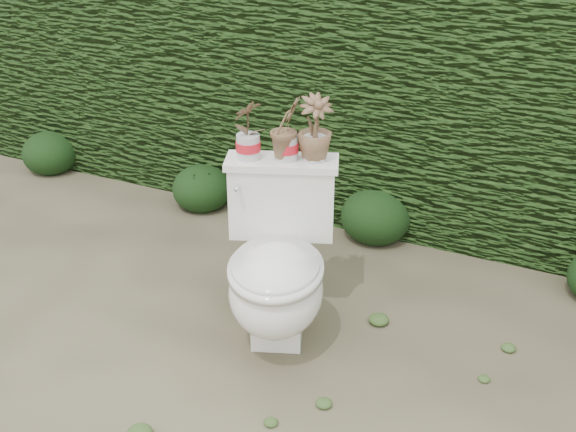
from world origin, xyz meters
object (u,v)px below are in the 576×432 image
at_px(toilet, 278,269).
at_px(potted_plant_center, 286,130).
at_px(potted_plant_right, 315,130).
at_px(potted_plant_left, 248,131).

xyz_separation_m(toilet, potted_plant_center, (-0.07, 0.23, 0.56)).
xyz_separation_m(potted_plant_center, potted_plant_right, (0.12, 0.04, 0.00)).
bearing_deg(potted_plant_center, potted_plant_left, 132.33).
xyz_separation_m(toilet, potted_plant_left, (-0.22, 0.17, 0.55)).
xyz_separation_m(potted_plant_left, potted_plant_center, (0.16, 0.06, 0.01)).
height_order(toilet, potted_plant_left, potted_plant_left).
bearing_deg(potted_plant_left, toilet, 73.59).
relative_size(toilet, potted_plant_center, 2.94).
xyz_separation_m(potted_plant_left, potted_plant_right, (0.27, 0.10, 0.01)).
bearing_deg(potted_plant_left, potted_plant_right, 131.91).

